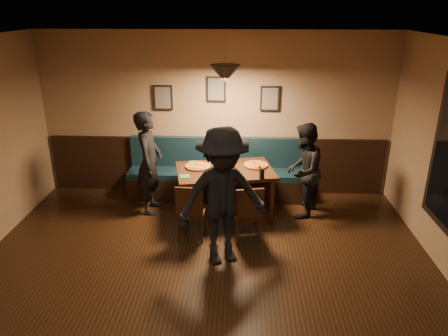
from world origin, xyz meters
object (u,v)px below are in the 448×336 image
Objects in this scene: diner_right at (303,171)px; tabasco_bottle at (260,168)px; soda_glass at (262,174)px; chair_near_left at (192,210)px; dining_table at (225,193)px; diner_front at (223,197)px; diner_left at (149,163)px; booth_bench at (216,170)px; chair_near_right at (247,212)px.

diner_right reaches higher than tabasco_bottle.
tabasco_bottle is at bearing 95.90° from soda_glass.
soda_glass is at bearing 23.87° from chair_near_left.
dining_table is at bearing 61.68° from chair_near_left.
diner_left is at bearing 110.13° from diner_front.
tabasco_bottle is at bearing -96.74° from diner_left.
booth_bench is at bearing 83.71° from chair_near_left.
dining_table is 11.33× the size of tabasco_bottle.
chair_near_left is at bearing 108.36° from diner_front.
dining_table is 0.81m from chair_near_right.
diner_left reaches higher than tabasco_bottle.
chair_near_right is (0.34, -0.73, 0.04)m from dining_table.
soda_glass is at bearing -43.30° from dining_table.
soda_glass is (0.55, -0.34, 0.47)m from dining_table.
tabasco_bottle reaches higher than dining_table.
diner_left reaches higher than chair_near_left.
diner_right is (1.22, 0.09, 0.36)m from dining_table.
chair_near_left is 0.47× the size of diner_front.
tabasco_bottle is (0.72, -0.79, 0.35)m from booth_bench.
diner_front reaches higher than booth_bench.
chair_near_right is at bearing 1.60° from chair_near_left.
diner_right is at bearing 31.37° from chair_near_right.
booth_bench reaches higher than soda_glass.
diner_front is (0.47, -0.57, 0.48)m from chair_near_left.
diner_right is 0.83× the size of diner_front.
diner_front reaches higher than dining_table.
diner_left is at bearing 138.90° from chair_near_right.
diner_right is 9.47× the size of soda_glass.
chair_near_right is 0.58× the size of diner_right.
tabasco_bottle reaches higher than chair_near_right.
soda_glass is 1.23× the size of tabasco_bottle.
diner_left reaches higher than soda_glass.
chair_near_right is 0.62m from soda_glass.
soda_glass reaches higher than tabasco_bottle.
chair_near_right is 0.48× the size of diner_front.
diner_left is (-1.02, -0.56, 0.33)m from booth_bench.
chair_near_right is at bearing -106.49° from tabasco_bottle.
diner_left is at bearing 162.16° from dining_table.
soda_glass is (1.00, 0.36, 0.44)m from chair_near_left.
chair_near_right is (0.53, -1.42, -0.07)m from booth_bench.
soda_glass is at bearing 39.05° from diner_front.
chair_near_right reaches higher than chair_near_left.
diner_front reaches higher than chair_near_right.
chair_near_right reaches higher than dining_table.
diner_left is at bearing 165.02° from soda_glass.
dining_table is 0.71m from tabasco_bottle.
diner_right is at bearing 27.52° from diner_front.
booth_bench is at bearing 75.03° from diner_front.
diner_front is at bearing -100.56° from dining_table.
diner_left reaches higher than diner_right.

